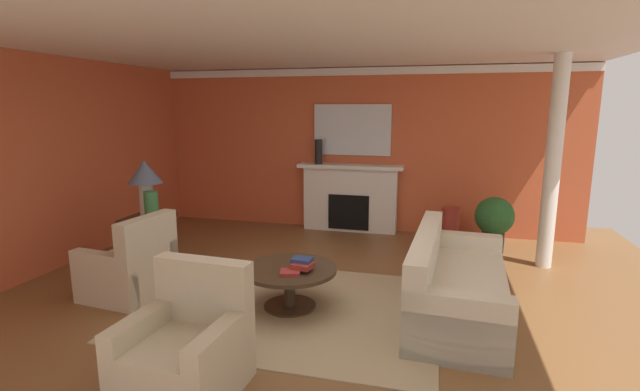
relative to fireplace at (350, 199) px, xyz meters
name	(u,v)px	position (x,y,z in m)	size (l,w,h in m)	color
ground_plane	(296,306)	(0.02, -3.21, -0.55)	(8.93, 8.93, 0.00)	brown
wall_fireplace	(354,150)	(0.02, 0.21, 0.84)	(7.47, 0.12, 2.78)	#C65633
wall_window	(40,165)	(-3.47, -2.91, 0.84)	(0.12, 7.33, 2.78)	#C65633
ceiling_panel	(302,38)	(0.02, -2.91, 2.26)	(7.47, 7.33, 0.06)	white
crown_moulding	(354,72)	(0.02, 0.13, 2.15)	(7.47, 0.08, 0.12)	white
area_rug	(290,307)	(-0.04, -3.25, -0.54)	(3.10, 2.38, 0.01)	tan
fireplace	(350,199)	(0.00, 0.00, 0.00)	(1.80, 0.35, 1.16)	white
mantel_mirror	(352,130)	(0.00, 0.12, 1.19)	(1.33, 0.04, 0.86)	silver
sofa	(454,287)	(1.65, -2.99, -0.25)	(1.03, 2.15, 0.85)	beige
armchair_near_window	(130,270)	(-1.89, -3.39, -0.24)	(0.89, 0.89, 0.95)	#C1B293
armchair_facing_fireplace	(186,352)	(-0.34, -4.82, -0.24)	(0.85, 0.85, 0.95)	#C1B293
coffee_table	(290,278)	(-0.04, -3.25, -0.21)	(1.00, 1.00, 0.45)	#3D2D1E
side_table	(149,239)	(-2.23, -2.53, -0.15)	(0.56, 0.56, 0.70)	#3D2D1E
table_lamp	(145,177)	(-2.23, -2.53, 0.68)	(0.44, 0.44, 0.75)	beige
vase_mantel_left	(319,152)	(-0.55, -0.05, 0.82)	(0.13, 0.13, 0.42)	black
vase_tall_corner	(450,225)	(1.68, -0.30, -0.27)	(0.29, 0.29, 0.56)	#9E3328
vase_on_side_table	(151,206)	(-2.08, -2.65, 0.34)	(0.18, 0.18, 0.37)	#33703D
book_red_cover	(290,272)	(0.03, -3.43, -0.08)	(0.20, 0.18, 0.03)	maroon
book_art_folio	(303,266)	(0.13, -3.32, -0.04)	(0.20, 0.19, 0.05)	maroon
book_small_novel	(302,260)	(0.11, -3.27, 0.01)	(0.20, 0.17, 0.04)	navy
potted_plant	(494,220)	(2.28, -0.68, -0.06)	(0.56, 0.56, 0.83)	#333333
column_white	(553,164)	(2.88, -1.16, 0.84)	(0.20, 0.20, 2.78)	white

